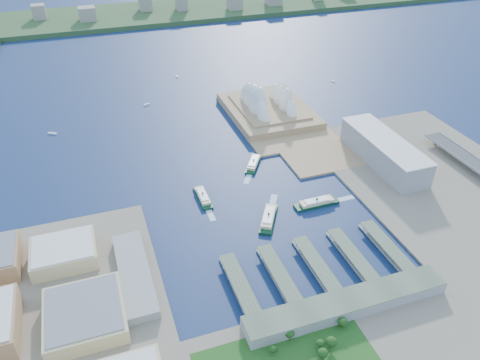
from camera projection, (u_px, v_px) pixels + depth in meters
name	position (u px, v px, depth m)	size (l,w,h in m)	color
ground	(275.00, 227.00, 539.66)	(3000.00, 3000.00, 0.00)	#0D2040
east_land	(474.00, 210.00, 565.13)	(240.00, 500.00, 3.00)	#7A6F5D
peninsula	(274.00, 118.00, 772.57)	(135.00, 220.00, 3.00)	#9B7B54
far_shore	(140.00, 14.00, 1306.61)	(2200.00, 260.00, 12.00)	#2D4926
opera_house	(269.00, 97.00, 770.70)	(134.00, 180.00, 58.00)	white
toaster_building	(384.00, 151.00, 644.47)	(45.00, 155.00, 35.00)	gray
west_buildings	(42.00, 321.00, 407.16)	(200.00, 280.00, 27.00)	#9C744E
ferry_wharves	(316.00, 265.00, 481.96)	(184.00, 90.00, 9.30)	#4A5943
terminal_building	(347.00, 304.00, 432.66)	(200.00, 28.00, 12.00)	gray
far_skyline	(139.00, 4.00, 1272.31)	(1900.00, 140.00, 55.00)	gray
ferry_a	(203.00, 196.00, 583.93)	(12.94, 50.85, 9.62)	#0C321B
ferry_b	(254.00, 162.00, 650.62)	(13.28, 52.18, 9.87)	#0C321B
ferry_c	(269.00, 216.00, 547.88)	(14.63, 57.48, 10.87)	#0C321B
ferry_d	(317.00, 201.00, 572.57)	(14.41, 56.59, 10.70)	#0C321B
boat_a	(52.00, 133.00, 729.25)	(3.54, 14.17, 2.73)	white
boat_b	(147.00, 104.00, 818.07)	(3.86, 11.04, 2.98)	white
boat_c	(333.00, 81.00, 908.82)	(3.03, 10.40, 2.34)	white
boat_e	(177.00, 76.00, 929.14)	(3.67, 11.52, 2.83)	white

